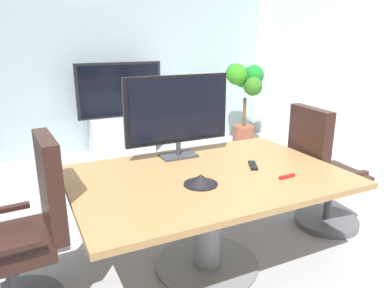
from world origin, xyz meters
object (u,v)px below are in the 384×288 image
object	(u,v)px
office_chair_left	(26,242)
remote_control	(253,165)
conference_table	(208,198)
potted_plant	(244,89)
tv_monitor	(178,112)
conference_phone	(201,180)
office_chair_right	(322,179)
wall_display_unit	(121,124)

from	to	relation	value
office_chair_left	remote_control	world-z (taller)	office_chair_left
conference_table	potted_plant	xyz separation A→B (m)	(2.02, 2.58, 0.33)
conference_table	tv_monitor	distance (m)	0.70
tv_monitor	conference_phone	xyz separation A→B (m)	(-0.10, -0.59, -0.33)
conference_table	remote_control	distance (m)	0.41
office_chair_right	conference_phone	size ratio (longest dim) A/B	4.95
tv_monitor	potted_plant	xyz separation A→B (m)	(2.05, 2.13, -0.21)
conference_table	office_chair_left	distance (m)	1.19
conference_table	office_chair_right	bearing A→B (deg)	4.32
conference_table	office_chair_right	size ratio (longest dim) A/B	1.69
office_chair_right	potted_plant	distance (m)	2.66
remote_control	wall_display_unit	bearing A→B (deg)	120.35
wall_display_unit	conference_table	bearing A→B (deg)	-93.60
conference_table	conference_phone	xyz separation A→B (m)	(-0.13, -0.14, 0.21)
office_chair_right	remote_control	size ratio (longest dim) A/B	6.41
tv_monitor	wall_display_unit	xyz separation A→B (m)	(0.21, 2.51, -0.65)
wall_display_unit	remote_control	xyz separation A→B (m)	(0.18, -2.97, 0.30)
office_chair_right	conference_phone	distance (m)	1.36
office_chair_left	conference_phone	size ratio (longest dim) A/B	4.95
office_chair_right	tv_monitor	distance (m)	1.41
office_chair_left	wall_display_unit	bearing A→B (deg)	150.98
office_chair_right	remote_control	world-z (taller)	office_chair_right
office_chair_left	tv_monitor	bearing A→B (deg)	103.34
potted_plant	remote_control	distance (m)	3.08
office_chair_left	potted_plant	size ratio (longest dim) A/B	0.86
potted_plant	remote_control	bearing A→B (deg)	-122.57
conference_phone	remote_control	xyz separation A→B (m)	(0.50, 0.13, -0.02)
wall_display_unit	office_chair_left	bearing A→B (deg)	-115.56
office_chair_left	tv_monitor	size ratio (longest dim) A/B	1.30
tv_monitor	potted_plant	distance (m)	2.96
conference_table	potted_plant	world-z (taller)	potted_plant
wall_display_unit	remote_control	size ratio (longest dim) A/B	7.71
office_chair_right	potted_plant	xyz separation A→B (m)	(0.84, 2.49, 0.42)
potted_plant	conference_table	bearing A→B (deg)	-128.08
remote_control	tv_monitor	bearing A→B (deg)	157.36
tv_monitor	office_chair_right	bearing A→B (deg)	-16.68
conference_phone	remote_control	size ratio (longest dim) A/B	1.29
tv_monitor	conference_table	bearing A→B (deg)	-86.68
office_chair_left	wall_display_unit	world-z (taller)	wall_display_unit
office_chair_left	tv_monitor	xyz separation A→B (m)	(1.15, 0.35, 0.63)
tv_monitor	remote_control	xyz separation A→B (m)	(0.39, -0.46, -0.35)
tv_monitor	potted_plant	bearing A→B (deg)	46.12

